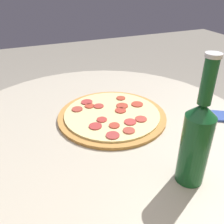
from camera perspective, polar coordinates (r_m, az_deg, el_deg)
name	(u,v)px	position (r m, az deg, el deg)	size (l,w,h in m)	color
table	(102,166)	(0.91, -2.39, -12.16)	(1.02, 1.02, 0.75)	#B2A893
pizza	(112,115)	(0.85, 0.00, -0.72)	(0.37, 0.37, 0.02)	#B77F3D
beer_bottle	(196,140)	(0.58, 18.70, -6.02)	(0.07, 0.07, 0.31)	#144C23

